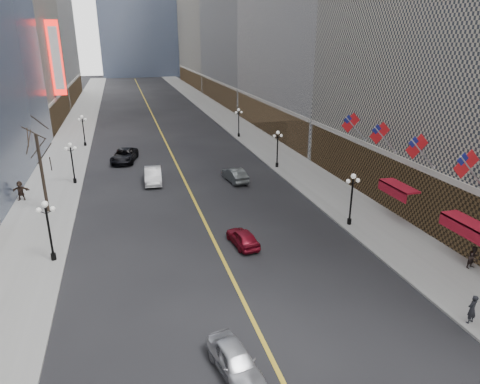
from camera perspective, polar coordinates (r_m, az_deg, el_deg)
sidewalk_east at (r=74.24m, az=0.66°, el=8.10°), size 6.00×230.00×0.15m
sidewalk_west at (r=71.88m, az=-21.47°, el=6.34°), size 6.00×230.00×0.15m
lane_line at (r=81.50m, az=-10.95°, el=8.75°), size 0.25×200.00×0.02m
streetlamp_east_1 at (r=36.91m, az=14.69°, el=-0.24°), size 1.26×0.44×4.52m
streetlamp_east_2 at (r=52.54m, az=5.03°, el=6.26°), size 1.26×0.44×4.52m
streetlamp_east_3 at (r=69.33m, az=-0.17°, el=9.64°), size 1.26×0.44×4.52m
streetlamp_west_1 at (r=32.75m, az=-24.20°, el=-4.00°), size 1.26×0.44×4.52m
streetlamp_west_2 at (r=49.71m, az=-21.51°, el=4.15°), size 1.26×0.44×4.52m
streetlamp_west_3 at (r=67.21m, az=-20.19°, el=8.11°), size 1.26×0.44×4.52m
flag_2 at (r=31.61m, az=28.11°, el=3.03°), size 2.87×0.12×2.87m
flag_3 at (r=35.25m, az=22.70°, el=5.38°), size 2.87×0.12×2.87m
flag_4 at (r=39.19m, az=18.31°, el=7.24°), size 2.87×0.12×2.87m
flag_5 at (r=43.35m, az=14.72°, el=8.72°), size 2.87×0.12×2.87m
awning_b at (r=33.43m, az=27.95°, el=-3.80°), size 1.40×4.00×0.93m
awning_c at (r=39.13m, az=20.20°, el=0.58°), size 1.40×4.00×0.93m
theatre_marquee at (r=80.50m, az=-23.31°, el=16.05°), size 2.00×0.55×12.00m
tree_west_far at (r=41.49m, az=-25.36°, el=5.49°), size 3.60×3.60×7.92m
car_nb_near at (r=21.84m, az=-0.64°, el=-21.58°), size 2.41×4.42×1.43m
car_nb_mid at (r=48.30m, az=-11.51°, el=2.18°), size 2.11×5.23×1.69m
car_nb_far at (r=57.55m, az=-15.17°, el=4.72°), size 4.01×6.51×1.68m
car_sb_mid at (r=33.17m, az=0.37°, el=-6.08°), size 2.06×4.08×1.33m
car_sb_far at (r=47.85m, az=-0.70°, el=2.31°), size 2.18×4.77×1.52m
ped_ne_corner at (r=27.71m, az=28.54°, el=-13.56°), size 0.72×0.60×1.74m
ped_east_walk at (r=33.78m, az=28.70°, el=-7.65°), size 0.86×0.56×1.64m
ped_west_far at (r=46.96m, az=-27.23°, el=0.16°), size 1.82×0.58×1.94m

